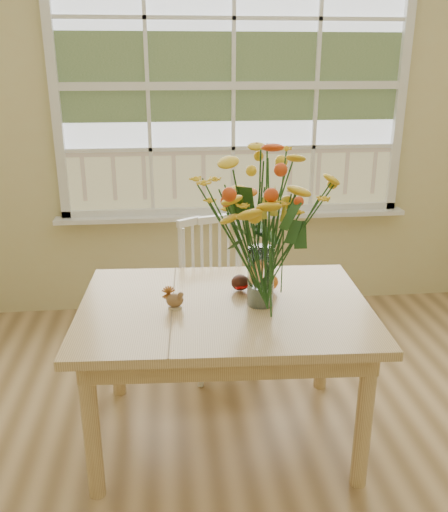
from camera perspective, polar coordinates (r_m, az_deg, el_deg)
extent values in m
cube|color=beige|center=(3.71, 0.92, 14.43)|extent=(4.00, 0.02, 2.70)
cube|color=silver|center=(3.68, 0.96, 17.51)|extent=(2.20, 0.00, 1.60)
cube|color=white|center=(3.76, 0.99, 4.26)|extent=(2.42, 0.12, 0.03)
cube|color=tan|center=(2.42, 0.05, -5.51)|extent=(1.33, 0.98, 0.04)
cube|color=tan|center=(2.45, 0.05, -6.99)|extent=(1.20, 0.85, 0.10)
cylinder|color=tan|center=(2.32, -13.76, -17.31)|extent=(0.07, 0.07, 0.65)
cylinder|color=tan|center=(2.93, -11.30, -8.64)|extent=(0.07, 0.07, 0.65)
cylinder|color=tan|center=(2.38, 14.52, -16.35)|extent=(0.07, 0.07, 0.65)
cylinder|color=tan|center=(2.98, 10.39, -8.10)|extent=(0.07, 0.07, 0.65)
cube|color=white|center=(3.08, -0.38, -5.02)|extent=(0.48, 0.47, 0.05)
cube|color=white|center=(3.12, -1.39, -0.14)|extent=(0.40, 0.14, 0.45)
cylinder|color=white|center=(3.01, -2.17, -10.24)|extent=(0.03, 0.03, 0.39)
cylinder|color=white|center=(3.25, -3.85, -7.83)|extent=(0.03, 0.03, 0.39)
cylinder|color=white|center=(3.11, 3.27, -9.21)|extent=(0.03, 0.03, 0.39)
cylinder|color=white|center=(3.34, 1.23, -6.96)|extent=(0.03, 0.03, 0.39)
cylinder|color=white|center=(2.36, 3.89, -2.16)|extent=(0.12, 0.12, 0.26)
ellipsoid|color=#C25816|center=(2.54, 4.56, -2.81)|extent=(0.11, 0.11, 0.08)
cylinder|color=#CCB78C|center=(2.38, -5.18, -5.38)|extent=(0.06, 0.06, 0.01)
ellipsoid|color=brown|center=(2.37, -5.21, -4.64)|extent=(0.08, 0.06, 0.06)
ellipsoid|color=#38160F|center=(2.53, 1.71, -2.90)|extent=(0.08, 0.08, 0.08)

